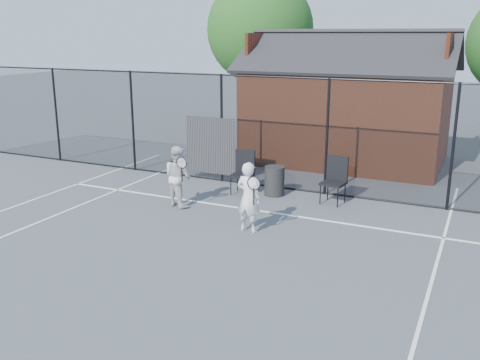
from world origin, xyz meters
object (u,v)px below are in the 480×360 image
at_px(player_front, 249,197).
at_px(waste_bin, 274,181).
at_px(chair_left, 242,173).
at_px(chair_right, 333,181).
at_px(player_back, 178,176).
at_px(clubhouse, 347,112).

relative_size(player_front, waste_bin, 1.98).
relative_size(chair_left, chair_right, 0.98).
relative_size(player_front, player_back, 1.02).
xyz_separation_m(player_front, player_back, (-2.26, 0.88, -0.01)).
distance_m(chair_left, chair_right, 2.37).
bearing_deg(chair_right, clubhouse, 108.42).
height_order(clubhouse, player_back, clubhouse).
relative_size(chair_right, waste_bin, 1.50).
xyz_separation_m(player_front, waste_bin, (-0.48, 2.69, -0.38)).
xyz_separation_m(player_front, chair_left, (-1.28, 2.43, -0.20)).
xyz_separation_m(clubhouse, chair_right, (0.90, -4.69, -1.04)).
xyz_separation_m(clubhouse, chair_left, (-1.46, -4.90, -1.05)).
bearing_deg(chair_right, player_back, -144.65).
bearing_deg(chair_left, chair_right, 2.40).
distance_m(player_front, chair_right, 2.85).
bearing_deg(chair_left, waste_bin, 15.64).
height_order(clubhouse, chair_left, clubhouse).
relative_size(clubhouse, player_back, 4.39).
height_order(chair_left, waste_bin, chair_left).
bearing_deg(chair_right, waste_bin, -174.51).
relative_size(clubhouse, chair_left, 5.87).
distance_m(player_front, chair_left, 2.75).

